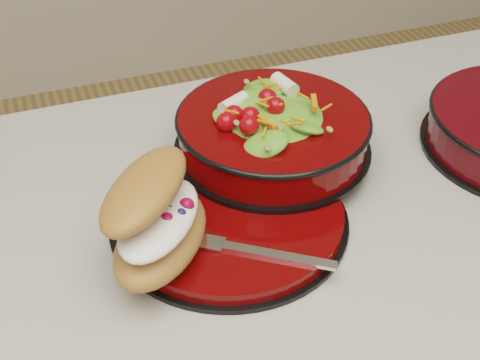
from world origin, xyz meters
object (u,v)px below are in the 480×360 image
object	(u,v)px
croissant	(158,217)
fork	(256,251)
salad_bowl	(273,125)
dinner_plate	(230,216)

from	to	relation	value
croissant	fork	size ratio (longest dim) A/B	1.32
salad_bowl	croissant	world-z (taller)	salad_bowl
fork	dinner_plate	bearing A→B (deg)	36.35
salad_bowl	fork	size ratio (longest dim) A/B	1.77
salad_bowl	croissant	xyz separation A→B (m)	(-0.17, -0.12, 0.01)
salad_bowl	croissant	distance (m)	0.21
salad_bowl	dinner_plate	bearing A→B (deg)	-134.37
fork	croissant	bearing A→B (deg)	101.19
dinner_plate	salad_bowl	bearing A→B (deg)	45.63
dinner_plate	croissant	xyz separation A→B (m)	(-0.09, -0.03, 0.05)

